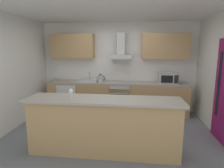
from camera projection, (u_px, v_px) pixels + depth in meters
The scene contains 15 objects.
ground at pixel (110, 134), 4.23m from camera, with size 5.52×4.62×0.02m, color slate.
ceiling at pixel (110, 9), 3.75m from camera, with size 5.52×4.62×0.02m, color white.
wall_back at pixel (118, 67), 5.82m from camera, with size 5.52×0.12×2.60m, color white.
wall_left at pixel (6, 74), 4.27m from camera, with size 0.12×4.62×2.60m, color white.
backsplash_tile at pixel (118, 69), 5.76m from camera, with size 3.84×0.02×0.66m, color white.
counter_back at pixel (117, 97), 5.60m from camera, with size 3.98×0.60×0.90m.
counter_island at pixel (104, 126), 3.40m from camera, with size 2.70×0.64×1.00m.
upper_cabinets at pixel (118, 46), 5.48m from camera, with size 3.92×0.32×0.70m.
oven at pixel (120, 97), 5.56m from camera, with size 0.60×0.62×0.80m.
refrigerator at pixel (69, 97), 5.75m from camera, with size 0.58×0.60×0.85m.
microwave at pixel (168, 78), 5.27m from camera, with size 0.50×0.38×0.30m.
sink at pixel (89, 81), 5.60m from camera, with size 0.50×0.40×0.26m.
kettle at pixel (100, 78), 5.50m from camera, with size 0.29×0.15×0.24m.
range_hood at pixel (121, 51), 5.45m from camera, with size 0.62×0.45×0.72m.
wine_glass at pixel (71, 92), 3.27m from camera, with size 0.08×0.08×0.18m.
Camera 1 is at (0.51, -3.93, 1.86)m, focal length 30.91 mm.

